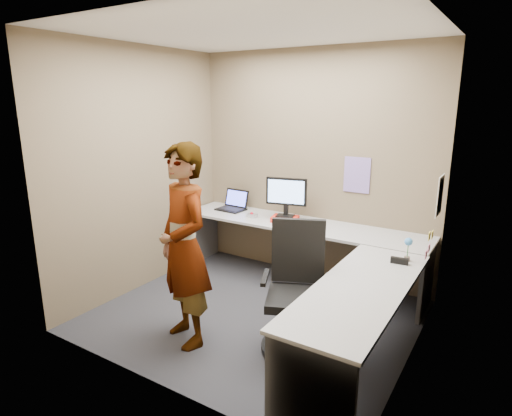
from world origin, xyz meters
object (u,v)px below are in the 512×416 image
Objects in this scene: monitor at (286,194)px; person at (184,246)px; desk at (312,257)px; office_chair at (296,300)px.

person is (-0.11, -1.66, -0.16)m from monitor.
person reaches higher than desk.
office_chair reaches higher than desk.
desk is 2.69× the size of office_chair.
monitor reaches higher than office_chair.
monitor is 0.43× the size of office_chair.
desk is at bearing -56.85° from monitor.
monitor reaches higher than desk.
desk is 1.67× the size of person.
monitor is 1.60m from office_chair.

